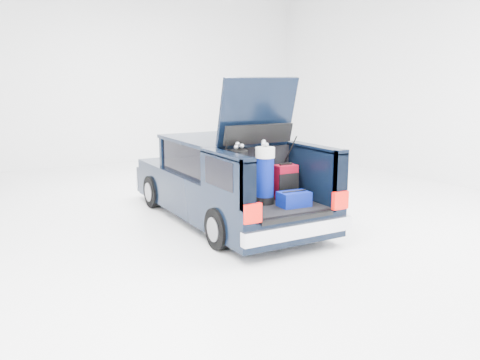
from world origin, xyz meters
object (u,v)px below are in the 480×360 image
car (223,181)px  blue_duffel (294,199)px  black_golf_bag (239,177)px  blue_golf_bag (265,175)px  red_suitcase (286,182)px

car → blue_duffel: car is taller
black_golf_bag → blue_golf_bag: 0.39m
red_suitcase → blue_duffel: size_ratio=1.21×
car → blue_golf_bag: (-0.06, -1.48, 0.36)m
car → blue_duffel: bearing=-82.9°
red_suitcase → black_golf_bag: bearing=176.4°
black_golf_bag → blue_duffel: size_ratio=1.97×
black_golf_bag → blue_duffel: black_golf_bag is taller
car → red_suitcase: size_ratio=8.22×
blue_duffel → black_golf_bag: bearing=144.8°
car → red_suitcase: bearing=-74.6°
car → black_golf_bag: (-0.41, -1.32, 0.34)m
black_golf_bag → blue_duffel: (0.64, -0.51, -0.31)m
car → blue_golf_bag: 1.52m
blue_duffel → red_suitcase: bearing=74.7°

